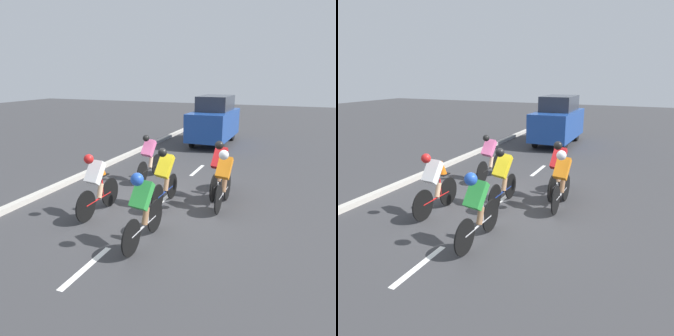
{
  "view_description": "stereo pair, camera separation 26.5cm",
  "coord_description": "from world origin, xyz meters",
  "views": [
    {
      "loc": [
        -3.15,
        7.3,
        3.17
      ],
      "look_at": [
        -0.21,
        0.06,
        0.95
      ],
      "focal_mm": 35.0,
      "sensor_mm": 36.0,
      "label": 1
    },
    {
      "loc": [
        -3.4,
        7.19,
        3.17
      ],
      "look_at": [
        -0.21,
        0.06,
        0.95
      ],
      "focal_mm": 35.0,
      "sensor_mm": 36.0,
      "label": 2
    }
  ],
  "objects": [
    {
      "name": "ground_plane",
      "position": [
        0.0,
        0.0,
        0.0
      ],
      "size": [
        60.0,
        60.0,
        0.0
      ],
      "primitive_type": "plane",
      "color": "#38383A"
    },
    {
      "name": "lane_stripe_near",
      "position": [
        0.0,
        3.26,
        0.0
      ],
      "size": [
        0.12,
        1.4,
        0.01
      ],
      "primitive_type": "cube",
      "color": "white",
      "rests_on": "ground"
    },
    {
      "name": "lane_stripe_mid",
      "position": [
        0.0,
        0.06,
        0.0
      ],
      "size": [
        0.12,
        1.4,
        0.01
      ],
      "primitive_type": "cube",
      "color": "white",
      "rests_on": "ground"
    },
    {
      "name": "lane_stripe_far",
      "position": [
        0.0,
        -3.14,
        0.0
      ],
      "size": [
        0.12,
        1.4,
        0.01
      ],
      "primitive_type": "cube",
      "color": "white",
      "rests_on": "ground"
    },
    {
      "name": "curb",
      "position": [
        3.2,
        0.06,
        0.07
      ],
      "size": [
        0.2,
        27.73,
        0.14
      ],
      "primitive_type": "cube",
      "color": "#B7B2A8",
      "rests_on": "ground"
    },
    {
      "name": "cyclist_pink",
      "position": [
        1.11,
        -1.62,
        0.75
      ],
      "size": [
        0.37,
        1.72,
        1.46
      ],
      "color": "black",
      "rests_on": "ground"
    },
    {
      "name": "cyclist_red",
      "position": [
        -1.25,
        -1.0,
        0.81
      ],
      "size": [
        0.37,
        1.76,
        1.57
      ],
      "color": "black",
      "rests_on": "ground"
    },
    {
      "name": "cyclist_white",
      "position": [
        1.08,
        1.29,
        0.78
      ],
      "size": [
        0.34,
        1.73,
        1.51
      ],
      "color": "black",
      "rests_on": "ground"
    },
    {
      "name": "cyclist_green",
      "position": [
        -0.55,
        2.17,
        0.81
      ],
      "size": [
        0.36,
        1.73,
        1.52
      ],
      "color": "black",
      "rests_on": "ground"
    },
    {
      "name": "cyclist_yellow",
      "position": [
        -0.18,
        0.19,
        0.8
      ],
      "size": [
        0.38,
        1.63,
        1.54
      ],
      "color": "black",
      "rests_on": "ground"
    },
    {
      "name": "cyclist_orange",
      "position": [
        -1.55,
        -0.24,
        0.79
      ],
      "size": [
        0.36,
        1.69,
        1.51
      ],
      "color": "black",
      "rests_on": "ground"
    },
    {
      "name": "support_car",
      "position": [
        0.65,
        -7.84,
        1.11
      ],
      "size": [
        1.7,
        3.8,
        2.25
      ],
      "color": "black",
      "rests_on": "ground"
    },
    {
      "name": "traffic_cone",
      "position": [
        2.75,
        -1.42,
        0.24
      ],
      "size": [
        0.36,
        0.36,
        0.49
      ],
      "color": "black",
      "rests_on": "ground"
    }
  ]
}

